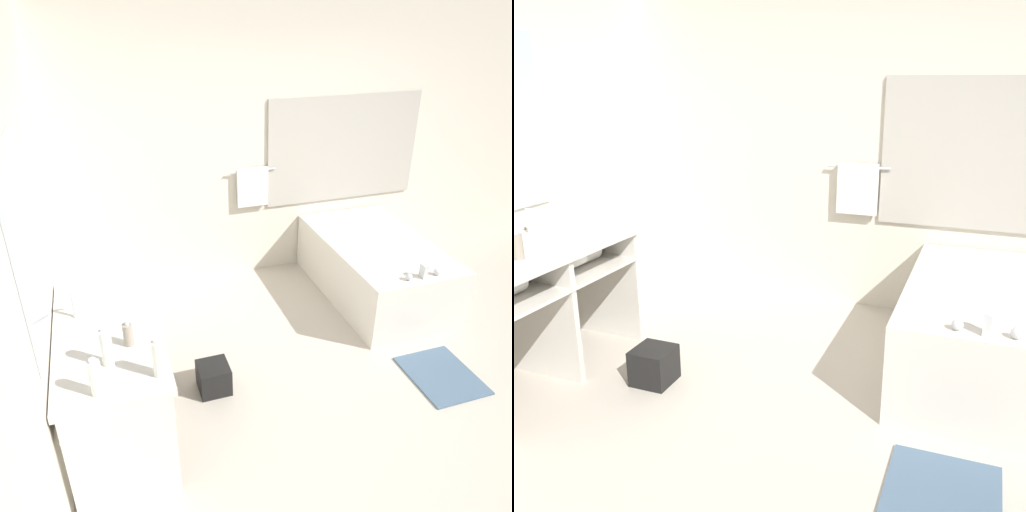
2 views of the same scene
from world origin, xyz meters
TOP-DOWN VIEW (x-y plane):
  - ground_plane at (0.00, 0.00)m, footprint 16.00×16.00m
  - wall_back_with_blinds at (0.02, 2.23)m, footprint 7.40×0.13m
  - wall_left_with_mirror at (-2.23, 0.01)m, footprint 0.08×7.40m
  - vanity_counter at (-1.86, 0.34)m, footprint 0.65×1.35m
  - sink_faucet at (-2.04, 0.51)m, footprint 0.09×0.04m
  - bathtub at (0.72, 1.35)m, footprint 0.97×1.67m
  - water_bottle_1 at (-1.61, -0.22)m, footprint 0.07×0.07m
  - water_bottle_2 at (-1.94, -0.27)m, footprint 0.07×0.07m
  - water_bottle_3 at (-1.87, -0.04)m, footprint 0.07×0.07m
  - soap_dispenser at (-1.74, 0.10)m, footprint 0.06×0.06m
  - waste_bin at (-1.16, 0.48)m, footprint 0.24×0.24m
  - bath_mat at (0.61, 0.05)m, footprint 0.51×0.61m

SIDE VIEW (x-z plane):
  - ground_plane at x=0.00m, z-range 0.00..0.00m
  - bath_mat at x=0.61m, z-range 0.00..0.02m
  - waste_bin at x=-1.16m, z-range 0.00..0.23m
  - bathtub at x=0.72m, z-range -0.03..0.67m
  - vanity_counter at x=-1.86m, z-range 0.20..1.05m
  - soap_dispenser at x=-1.74m, z-range 0.84..1.01m
  - sink_faucet at x=-2.04m, z-range 0.84..1.02m
  - water_bottle_2 at x=-1.94m, z-range 0.84..1.07m
  - water_bottle_1 at x=-1.61m, z-range 0.84..1.08m
  - water_bottle_3 at x=-1.87m, z-range 0.84..1.09m
  - wall_back_with_blinds at x=0.02m, z-range 0.00..2.70m
  - wall_left_with_mirror at x=-2.23m, z-range 0.00..2.70m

